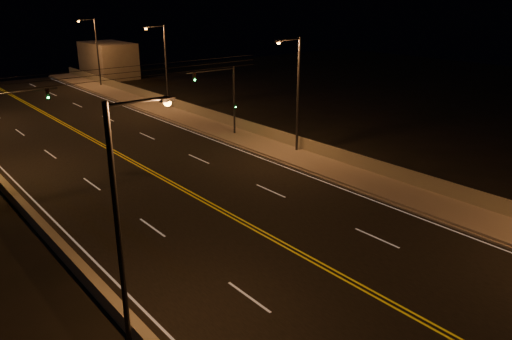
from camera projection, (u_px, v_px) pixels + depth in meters
road at (212, 205)px, 31.78m from camera, size 18.00×120.00×0.02m
sidewalk at (329, 168)px, 38.15m from camera, size 3.60×120.00×0.30m
curb at (311, 174)px, 37.07m from camera, size 0.14×120.00×0.15m
parapet_wall at (344, 156)px, 38.92m from camera, size 0.30×120.00×1.00m
jersey_barrier at (58, 245)px, 25.94m from camera, size 0.45×120.00×0.74m
distant_building_right at (108, 60)px, 79.79m from camera, size 6.00×10.00×5.49m
parapet_rail at (344, 149)px, 38.74m from camera, size 0.06×120.00×0.06m
lane_markings at (213, 205)px, 31.73m from camera, size 17.32×116.00×0.00m
streetlight_1 at (296, 89)px, 40.21m from camera, size 2.55×0.28×9.56m
streetlight_2 at (164, 62)px, 55.97m from camera, size 2.55×0.28×9.56m
streetlight_3 at (95, 48)px, 70.28m from camera, size 2.55×0.28×9.56m
streetlight_4 at (124, 217)px, 17.08m from camera, size 2.55×0.28×9.56m
traffic_signal_right at (226, 94)px, 45.39m from camera, size 5.11×0.31×6.56m
traffic_signal_left at (2, 127)px, 34.16m from camera, size 5.11×0.31×6.56m
overhead_wires at (135, 72)px, 36.27m from camera, size 22.00×0.03×0.83m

